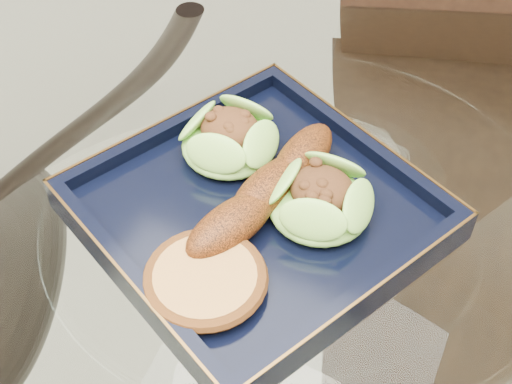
% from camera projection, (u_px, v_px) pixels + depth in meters
% --- Properties ---
extents(dining_table, '(1.13, 1.13, 0.77)m').
position_uv_depth(dining_table, '(291.00, 344.00, 0.75)').
color(dining_table, white).
rests_on(dining_table, ground).
extents(dining_chair, '(0.55, 0.55, 0.97)m').
position_uv_depth(dining_chair, '(472.00, 197.00, 0.97)').
color(dining_chair, black).
rests_on(dining_chair, ground).
extents(navy_plate, '(0.35, 0.35, 0.02)m').
position_uv_depth(navy_plate, '(256.00, 215.00, 0.64)').
color(navy_plate, black).
rests_on(navy_plate, dining_table).
extents(lettuce_wrap_left, '(0.12, 0.12, 0.03)m').
position_uv_depth(lettuce_wrap_left, '(229.00, 141.00, 0.66)').
color(lettuce_wrap_left, '#62A630').
rests_on(lettuce_wrap_left, navy_plate).
extents(lettuce_wrap_right, '(0.11, 0.11, 0.03)m').
position_uv_depth(lettuce_wrap_right, '(320.00, 202.00, 0.61)').
color(lettuce_wrap_right, '#62AE32').
rests_on(lettuce_wrap_right, navy_plate).
extents(roasted_plantain, '(0.07, 0.19, 0.04)m').
position_uv_depth(roasted_plantain, '(268.00, 189.00, 0.62)').
color(roasted_plantain, '#642A0A').
rests_on(roasted_plantain, navy_plate).
extents(crumb_patty, '(0.10, 0.10, 0.02)m').
position_uv_depth(crumb_patty, '(205.00, 280.00, 0.57)').
color(crumb_patty, '#B8893D').
rests_on(crumb_patty, navy_plate).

